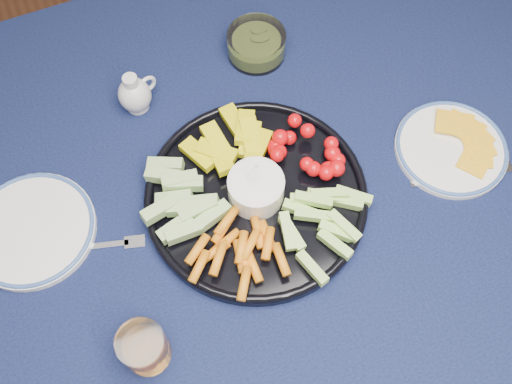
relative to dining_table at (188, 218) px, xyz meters
name	(u,v)px	position (x,y,z in m)	size (l,w,h in m)	color
dining_table	(188,218)	(0.00, 0.00, 0.00)	(1.67, 1.07, 0.75)	#472E17
crudite_platter	(254,194)	(0.11, -0.05, 0.11)	(0.38, 0.38, 0.12)	black
creamer_pitcher	(135,94)	(-0.01, 0.22, 0.12)	(0.08, 0.06, 0.09)	silver
pickle_bowl	(256,45)	(0.25, 0.25, 0.11)	(0.12, 0.12, 0.05)	white
cheese_plate	(452,147)	(0.48, -0.10, 0.10)	(0.20, 0.20, 0.02)	white
juice_tumbler	(145,348)	(-0.14, -0.23, 0.12)	(0.07, 0.07, 0.08)	white
fork_left	(104,245)	(-0.15, -0.03, 0.09)	(0.16, 0.06, 0.00)	white
fork_right	(470,173)	(0.49, -0.16, 0.09)	(0.19, 0.05, 0.00)	white
side_plate_extra	(32,229)	(-0.25, 0.04, 0.10)	(0.21, 0.21, 0.02)	white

